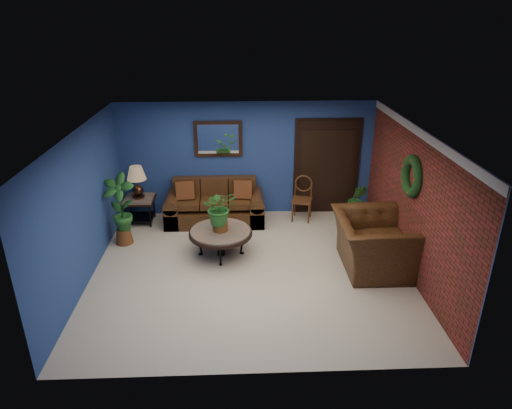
{
  "coord_description": "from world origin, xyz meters",
  "views": [
    {
      "loc": [
        -0.2,
        -6.96,
        4.26
      ],
      "look_at": [
        0.12,
        0.55,
        1.02
      ],
      "focal_mm": 32.0,
      "sensor_mm": 36.0,
      "label": 1
    }
  ],
  "objects_px": {
    "armchair": "(373,243)",
    "sofa": "(215,207)",
    "end_table": "(140,203)",
    "coffee_table": "(221,233)",
    "table_lamp": "(137,178)",
    "side_chair": "(302,195)"
  },
  "relations": [
    {
      "from": "coffee_table",
      "to": "table_lamp",
      "type": "relative_size",
      "value": 1.76
    },
    {
      "from": "sofa",
      "to": "table_lamp",
      "type": "height_order",
      "value": "table_lamp"
    },
    {
      "from": "sofa",
      "to": "side_chair",
      "type": "bearing_deg",
      "value": 1.22
    },
    {
      "from": "side_chair",
      "to": "armchair",
      "type": "bearing_deg",
      "value": -50.81
    },
    {
      "from": "table_lamp",
      "to": "armchair",
      "type": "height_order",
      "value": "table_lamp"
    },
    {
      "from": "coffee_table",
      "to": "end_table",
      "type": "distance_m",
      "value": 2.3
    },
    {
      "from": "sofa",
      "to": "coffee_table",
      "type": "relative_size",
      "value": 1.77
    },
    {
      "from": "armchair",
      "to": "sofa",
      "type": "bearing_deg",
      "value": 54.31
    },
    {
      "from": "end_table",
      "to": "side_chair",
      "type": "distance_m",
      "value": 3.5
    },
    {
      "from": "coffee_table",
      "to": "side_chair",
      "type": "relative_size",
      "value": 1.22
    },
    {
      "from": "sofa",
      "to": "end_table",
      "type": "relative_size",
      "value": 3.31
    },
    {
      "from": "sofa",
      "to": "end_table",
      "type": "distance_m",
      "value": 1.6
    },
    {
      "from": "side_chair",
      "to": "armchair",
      "type": "relative_size",
      "value": 0.66
    },
    {
      "from": "coffee_table",
      "to": "sofa",
      "type": "bearing_deg",
      "value": 96.36
    },
    {
      "from": "coffee_table",
      "to": "armchair",
      "type": "xyz_separation_m",
      "value": [
        2.68,
        -0.56,
        0.03
      ]
    },
    {
      "from": "armchair",
      "to": "side_chair",
      "type": "bearing_deg",
      "value": 24.62
    },
    {
      "from": "coffee_table",
      "to": "side_chair",
      "type": "height_order",
      "value": "side_chair"
    },
    {
      "from": "end_table",
      "to": "table_lamp",
      "type": "bearing_deg",
      "value": -153.43
    },
    {
      "from": "end_table",
      "to": "armchair",
      "type": "xyz_separation_m",
      "value": [
        4.45,
        -2.03,
        0.04
      ]
    },
    {
      "from": "end_table",
      "to": "side_chair",
      "type": "bearing_deg",
      "value": 1.13
    },
    {
      "from": "sofa",
      "to": "side_chair",
      "type": "height_order",
      "value": "side_chair"
    },
    {
      "from": "end_table",
      "to": "side_chair",
      "type": "relative_size",
      "value": 0.65
    }
  ]
}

